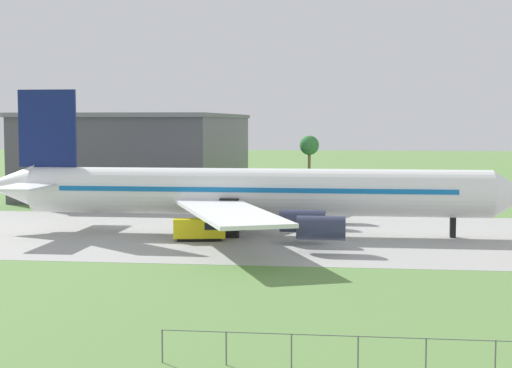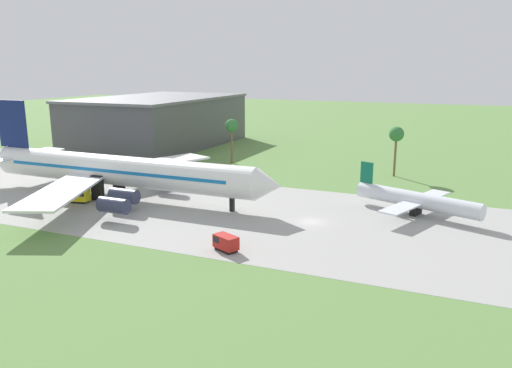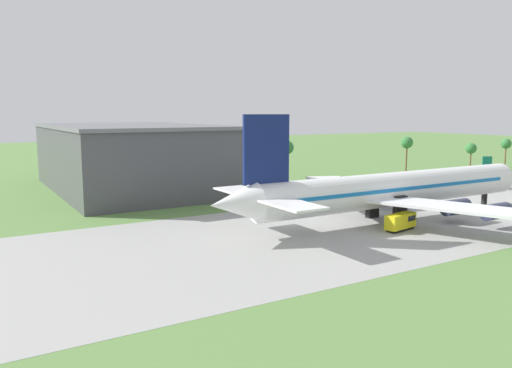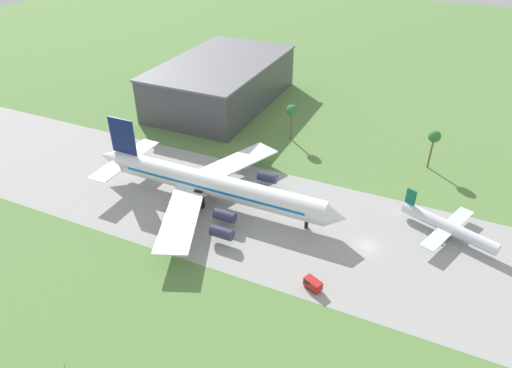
% 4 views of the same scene
% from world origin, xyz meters
% --- Properties ---
extents(ground_plane, '(600.00, 600.00, 0.00)m').
position_xyz_m(ground_plane, '(0.00, 0.00, 0.00)').
color(ground_plane, '#5B8442').
extents(taxiway_strip, '(320.00, 44.00, 0.02)m').
position_xyz_m(taxiway_strip, '(0.00, 0.00, 0.01)').
color(taxiway_strip, '#9E9E99').
rests_on(taxiway_strip, ground_plane).
extents(jet_airliner, '(73.08, 56.59, 19.15)m').
position_xyz_m(jet_airliner, '(-42.19, 0.49, 5.60)').
color(jet_airliner, white).
rests_on(jet_airliner, ground_plane).
extents(regional_aircraft, '(23.02, 21.03, 8.37)m').
position_xyz_m(regional_aircraft, '(16.21, 11.54, 2.75)').
color(regional_aircraft, silver).
rests_on(regional_aircraft, ground_plane).
extents(baggage_tug, '(4.32, 3.40, 2.34)m').
position_xyz_m(baggage_tug, '(-7.55, -18.29, 1.27)').
color(baggage_tug, black).
rests_on(baggage_tug, ground_plane).
extents(fuel_truck, '(6.68, 3.15, 2.79)m').
position_xyz_m(fuel_truck, '(-47.01, -6.10, 1.49)').
color(fuel_truck, black).
rests_on(fuel_truck, ground_plane).
extents(terminal_building, '(36.72, 61.20, 16.42)m').
position_xyz_m(terminal_building, '(-71.94, 61.88, 8.22)').
color(terminal_building, '#47474C').
rests_on(terminal_building, ground_plane).
extents(palm_tree_row, '(109.29, 3.60, 12.27)m').
position_xyz_m(palm_tree_row, '(27.43, 43.50, 8.80)').
color(palm_tree_row, brown).
rests_on(palm_tree_row, ground_plane).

